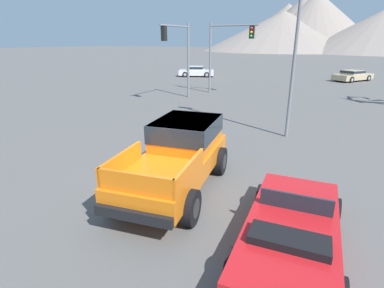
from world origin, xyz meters
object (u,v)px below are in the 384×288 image
traffic_light_main (228,45)px  parked_car_tan (353,75)px  orange_pickup_truck (180,150)px  street_lamp_post (299,17)px  traffic_light_crosswalk (178,47)px  parked_car_white (196,71)px  red_convertible_car (291,232)px

traffic_light_main → parked_car_tan: bearing=58.1°
parked_car_tan → orange_pickup_truck: bearing=-64.4°
street_lamp_post → traffic_light_main: bearing=126.4°
traffic_light_main → traffic_light_crosswalk: bearing=-116.3°
parked_car_tan → street_lamp_post: bearing=-61.9°
orange_pickup_truck → parked_car_white: orange_pickup_truck is taller
parked_car_white → parked_car_tan: 17.21m
parked_car_white → street_lamp_post: bearing=13.9°
parked_car_tan → red_convertible_car: bearing=-57.5°
street_lamp_post → traffic_light_crosswalk: bearing=149.9°
red_convertible_car → street_lamp_post: (-1.79, 7.96, 4.65)m
parked_car_tan → parked_car_white: bearing=-132.4°
red_convertible_car → orange_pickup_truck: bearing=151.7°
parked_car_white → traffic_light_crosswalk: 15.26m
red_convertible_car → traffic_light_crosswalk: 17.21m
orange_pickup_truck → parked_car_white: size_ratio=1.22×
parked_car_tan → traffic_light_main: size_ratio=0.89×
traffic_light_main → traffic_light_crosswalk: traffic_light_main is taller
orange_pickup_truck → parked_car_tan: orange_pickup_truck is taller
traffic_light_crosswalk → parked_car_white: bearing=-156.9°
parked_car_white → traffic_light_main: (7.89, -9.61, 3.23)m
traffic_light_crosswalk → parked_car_tan: bearing=149.3°
orange_pickup_truck → traffic_light_main: 16.73m
orange_pickup_truck → red_convertible_car: (3.60, -1.51, -0.67)m
orange_pickup_truck → parked_car_tan: bearing=72.5°
orange_pickup_truck → street_lamp_post: (1.81, 6.46, 3.98)m
orange_pickup_truck → red_convertible_car: size_ratio=1.20×
traffic_light_crosswalk → traffic_light_main: bearing=153.7°
parked_car_tan → traffic_light_crosswalk: (-10.79, -18.16, 3.15)m
traffic_light_crosswalk → street_lamp_post: (8.88, -5.13, 1.34)m
red_convertible_car → parked_car_white: 31.52m
traffic_light_main → traffic_light_crosswalk: (-2.04, -4.13, -0.12)m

